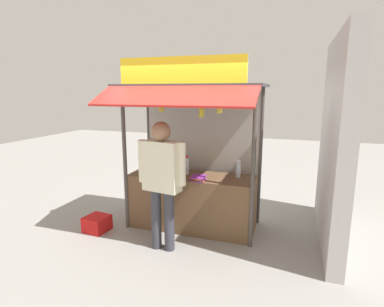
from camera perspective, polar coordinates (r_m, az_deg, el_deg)
name	(u,v)px	position (r m, az deg, el deg)	size (l,w,h in m)	color
ground_plane	(192,227)	(5.11, 0.00, -13.42)	(20.00, 20.00, 0.00)	gray
stall_counter	(192,202)	(4.95, 0.00, -8.89)	(1.96, 0.67, 0.86)	brown
stall_structure	(195,129)	(4.79, 0.49, 4.62)	(2.16, 1.58, 2.60)	#4C4742
water_bottle_rear_center	(238,169)	(4.75, 8.59, -2.90)	(0.07, 0.07, 0.27)	silver
water_bottle_far_left	(155,161)	(5.28, -6.92, -1.40)	(0.07, 0.07, 0.26)	silver
water_bottle_back_right	(186,166)	(4.85, -1.07, -2.25)	(0.08, 0.08, 0.30)	silver
water_bottle_front_right	(154,162)	(5.14, -7.05, -1.53)	(0.08, 0.08, 0.30)	silver
magazine_stack_far_right	(198,178)	(4.56, 1.08, -4.60)	(0.24, 0.27, 0.06)	purple
magazine_stack_left	(161,170)	(4.98, -5.73, -3.12)	(0.23, 0.27, 0.08)	white
banana_bunch_leftmost	(161,107)	(4.35, -5.71, 8.65)	(0.08, 0.09, 0.25)	#332D23
banana_bunch_rightmost	(202,112)	(4.14, 1.78, 7.77)	(0.10, 0.10, 0.32)	#332D23
banana_bunch_inner_right	(220,108)	(4.08, 5.16, 8.36)	(0.10, 0.10, 0.26)	#332D23
vendor_person	(162,175)	(4.11, -5.62, -3.92)	(0.67, 0.29, 1.77)	#383842
plastic_crate	(97,223)	(5.16, -17.20, -12.29)	(0.34, 0.34, 0.24)	red
neighbour_wall	(335,142)	(4.78, 24.94, 1.86)	(0.20, 2.40, 2.89)	#BCB7B7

